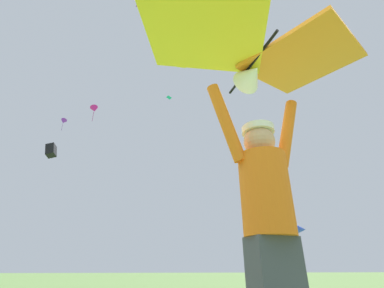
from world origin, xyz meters
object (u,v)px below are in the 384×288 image
object	(u,v)px
distant_kite_teal_low_right	(169,97)
distant_kite_black_far_center	(51,150)
kite_flyer_person	(268,218)
distant_kite_purple_high_left	(142,4)
distant_kite_purple_overhead_distant	(63,121)
distant_kite_yellow_mid_right	(182,64)
distant_kite_magenta_mid_left	(94,109)
held_stunt_kite	(255,53)
marker_flag	(301,234)

from	to	relation	value
distant_kite_teal_low_right	distant_kite_black_far_center	bearing A→B (deg)	-171.99
kite_flyer_person	distant_kite_purple_high_left	xyz separation A→B (m)	(-1.81, 11.82, 17.04)
distant_kite_purple_overhead_distant	distant_kite_purple_high_left	world-z (taller)	distant_kite_purple_overhead_distant
distant_kite_yellow_mid_right	distant_kite_magenta_mid_left	distance (m)	25.67
distant_kite_black_far_center	distant_kite_purple_high_left	bearing A→B (deg)	-52.73
held_stunt_kite	distant_kite_teal_low_right	world-z (taller)	distant_kite_teal_low_right
held_stunt_kite	distant_kite_purple_high_left	xyz separation A→B (m)	(-1.82, 11.91, 15.70)
distant_kite_purple_overhead_distant	distant_kite_black_far_center	xyz separation A→B (m)	(3.45, -12.04, -9.23)
distant_kite_black_far_center	distant_kite_teal_low_right	xyz separation A→B (m)	(9.71, 1.37, 7.60)
distant_kite_black_far_center	kite_flyer_person	bearing A→B (deg)	-67.78
kite_flyer_person	marker_flag	xyz separation A→B (m)	(3.14, 4.56, 0.50)
distant_kite_purple_overhead_distant	distant_kite_magenta_mid_left	world-z (taller)	distant_kite_magenta_mid_left
marker_flag	kite_flyer_person	bearing A→B (deg)	-124.55
distant_kite_teal_low_right	distant_kite_magenta_mid_left	size ratio (longest dim) A/B	0.24
kite_flyer_person	distant_kite_yellow_mid_right	world-z (taller)	distant_kite_yellow_mid_right
kite_flyer_person	distant_kite_purple_overhead_distant	world-z (taller)	distant_kite_purple_overhead_distant
distant_kite_teal_low_right	distant_kite_purple_high_left	world-z (taller)	distant_kite_purple_high_left
distant_kite_black_far_center	marker_flag	world-z (taller)	distant_kite_black_far_center
kite_flyer_person	distant_kite_black_far_center	distance (m)	23.64
kite_flyer_person	held_stunt_kite	distance (m)	1.34
held_stunt_kite	distant_kite_magenta_mid_left	distance (m)	38.60
distant_kite_yellow_mid_right	marker_flag	bearing A→B (deg)	-69.95
distant_kite_magenta_mid_left	kite_flyer_person	bearing A→B (deg)	-75.91
held_stunt_kite	distant_kite_purple_overhead_distant	distance (m)	38.32
distant_kite_black_far_center	distant_kite_yellow_mid_right	xyz separation A→B (m)	(9.30, -9.88, 2.15)
distant_kite_black_far_center	marker_flag	xyz separation A→B (m)	(11.47, -15.82, -8.11)
kite_flyer_person	distant_kite_black_far_center	bearing A→B (deg)	112.22
distant_kite_teal_low_right	held_stunt_kite	bearing A→B (deg)	-93.59
distant_kite_purple_overhead_distant	distant_kite_black_far_center	distance (m)	15.56
held_stunt_kite	marker_flag	bearing A→B (deg)	56.09
held_stunt_kite	distant_kite_purple_high_left	distance (m)	19.79
distant_kite_purple_high_left	distant_kite_magenta_mid_left	size ratio (longest dim) A/B	0.42
distant_kite_purple_high_left	marker_flag	size ratio (longest dim) A/B	0.65
distant_kite_teal_low_right	kite_flyer_person	bearing A→B (deg)	-93.64
distant_kite_purple_overhead_distant	distant_kite_black_far_center	bearing A→B (deg)	-74.03
distant_kite_black_far_center	distant_kite_purple_overhead_distant	bearing A→B (deg)	105.97
distant_kite_magenta_mid_left	marker_flag	size ratio (longest dim) A/B	1.54
distant_kite_purple_high_left	distant_kite_black_far_center	bearing A→B (deg)	127.27
distant_kite_black_far_center	distant_kite_yellow_mid_right	world-z (taller)	distant_kite_yellow_mid_right
kite_flyer_person	distant_kite_yellow_mid_right	size ratio (longest dim) A/B	2.55
held_stunt_kite	distant_kite_purple_overhead_distant	size ratio (longest dim) A/B	1.17
distant_kite_teal_low_right	distant_kite_purple_high_left	xyz separation A→B (m)	(-3.19, -9.93, 0.83)
kite_flyer_person	distant_kite_purple_high_left	world-z (taller)	distant_kite_purple_high_left
marker_flag	distant_kite_purple_overhead_distant	bearing A→B (deg)	118.16
kite_flyer_person	distant_kite_magenta_mid_left	bearing A→B (deg)	104.09
distant_kite_teal_low_right	distant_kite_magenta_mid_left	world-z (taller)	distant_kite_magenta_mid_left
distant_kite_purple_high_left	distant_kite_magenta_mid_left	xyz separation A→B (m)	(-6.35, 20.70, 3.25)
kite_flyer_person	distant_kite_yellow_mid_right	distance (m)	15.06
kite_flyer_person	distant_kite_magenta_mid_left	world-z (taller)	distant_kite_magenta_mid_left
kite_flyer_person	distant_kite_magenta_mid_left	xyz separation A→B (m)	(-8.16, 32.52, 20.29)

